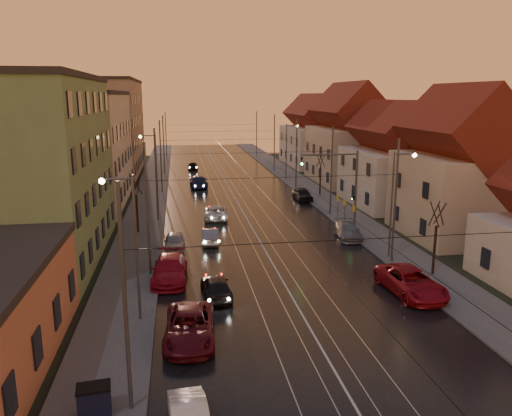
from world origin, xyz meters
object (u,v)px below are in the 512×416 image
driving_car_1 (210,236)px  parked_left_2 (170,269)px  traffic_light_mast (345,180)px  driving_car_2 (216,212)px  parked_right_1 (348,231)px  street_lamp_3 (288,146)px  driving_car_0 (216,287)px  parked_left_3 (175,242)px  parked_right_0 (411,282)px  street_lamp_1 (396,194)px  dumpster (94,401)px  parked_right_2 (302,194)px  parked_left_1 (190,327)px  street_lamp_2 (153,163)px  driving_car_3 (199,182)px  driving_car_4 (193,166)px  street_lamp_0 (130,234)px

driving_car_1 → parked_left_2: 8.76m
traffic_light_mast → driving_car_1: (-12.09, -1.98, -3.96)m
driving_car_2 → parked_right_1: driving_car_2 is taller
street_lamp_3 → driving_car_0: size_ratio=1.99×
parked_right_1 → parked_left_3: bearing=-169.4°
driving_car_0 → parked_right_0: (11.78, -1.32, 0.10)m
street_lamp_1 → dumpster: street_lamp_1 is taller
parked_left_3 → parked_right_2: size_ratio=0.90×
parked_left_1 → dumpster: 6.69m
driving_car_1 → driving_car_2: bearing=-93.8°
traffic_light_mast → parked_left_1: size_ratio=1.37×
street_lamp_2 → driving_car_3: size_ratio=1.47×
driving_car_2 → driving_car_3: size_ratio=0.88×
driving_car_4 → parked_right_2: 28.99m
street_lamp_2 → driving_car_2: size_ratio=1.67×
traffic_light_mast → driving_car_4: 42.08m
street_lamp_0 → parked_right_1: 22.00m
parked_left_2 → parked_right_1: size_ratio=1.21×
street_lamp_1 → street_lamp_2: (-18.21, 20.00, 0.00)m
street_lamp_3 → driving_car_3: 14.27m
parked_right_0 → parked_right_1: 12.41m
driving_car_4 → parked_right_0: size_ratio=0.70×
street_lamp_0 → driving_car_3: 40.41m
parked_right_1 → parked_right_2: size_ratio=1.05×
driving_car_2 → parked_left_3: size_ratio=1.25×
street_lamp_2 → parked_right_2: street_lamp_2 is taller
parked_right_0 → parked_right_1: (0.32, 12.40, -0.14)m
parked_right_1 → street_lamp_0: bearing=-134.1°
street_lamp_0 → dumpster: street_lamp_0 is taller
parked_left_3 → parked_left_2: bearing=-91.1°
driving_car_1 → driving_car_3: bearing=-86.7°
street_lamp_1 → driving_car_4: (-13.28, 48.09, -4.21)m
street_lamp_2 → parked_left_1: bearing=-84.6°
street_lamp_2 → driving_car_1: 15.45m
street_lamp_3 → driving_car_3: (-13.03, -4.14, -4.09)m
street_lamp_1 → parked_right_1: 7.24m
street_lamp_0 → parked_left_1: 5.70m
traffic_light_mast → dumpster: (-17.90, -24.21, -3.90)m
traffic_light_mast → parked_left_1: traffic_light_mast is taller
driving_car_2 → parked_left_3: bearing=71.1°
driving_car_0 → parked_right_2: bearing=-117.8°
street_lamp_1 → parked_left_1: street_lamp_1 is taller
street_lamp_3 → parked_right_2: bearing=-96.0°
street_lamp_0 → parked_left_1: bearing=-42.3°
traffic_light_mast → parked_left_2: 18.73m
driving_car_1 → parked_right_0: parked_right_0 is taller
street_lamp_2 → parked_left_1: street_lamp_2 is taller
driving_car_1 → parked_right_0: 17.08m
parked_left_1 → street_lamp_1: bearing=37.9°
driving_car_0 → parked_left_2: (-2.79, 3.26, 0.10)m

